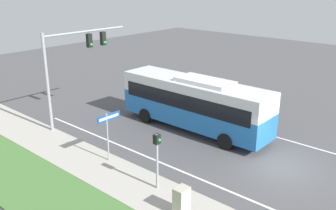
# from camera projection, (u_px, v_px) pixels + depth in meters

# --- Properties ---
(ground_plane) EXTENTS (80.00, 80.00, 0.00)m
(ground_plane) POSITION_uv_depth(u_px,v_px,m) (278.00, 168.00, 19.42)
(ground_plane) COLOR #4C4C4F
(lane_divider_near) EXTENTS (0.14, 30.00, 0.01)m
(lane_divider_near) POSITION_uv_depth(u_px,v_px,m) (242.00, 196.00, 16.86)
(lane_divider_near) COLOR silver
(lane_divider_near) RESTS_ON ground_plane
(lane_divider_far) EXTENTS (0.14, 30.00, 0.01)m
(lane_divider_far) POSITION_uv_depth(u_px,v_px,m) (305.00, 145.00, 21.98)
(lane_divider_far) COLOR silver
(lane_divider_far) RESTS_ON ground_plane
(bus) EXTENTS (2.65, 10.29, 3.49)m
(bus) POSITION_uv_depth(u_px,v_px,m) (194.00, 101.00, 23.69)
(bus) COLOR #236BB7
(bus) RESTS_ON ground_plane
(signal_gantry) EXTENTS (6.39, 0.41, 6.29)m
(signal_gantry) POSITION_uv_depth(u_px,v_px,m) (72.00, 57.00, 23.85)
(signal_gantry) COLOR #939399
(signal_gantry) RESTS_ON ground_plane
(pedestrian_signal) EXTENTS (0.28, 0.34, 2.80)m
(pedestrian_signal) POSITION_uv_depth(u_px,v_px,m) (157.00, 153.00, 16.76)
(pedestrian_signal) COLOR #939399
(pedestrian_signal) RESTS_ON ground_plane
(street_sign) EXTENTS (1.49, 0.08, 2.76)m
(street_sign) POSITION_uv_depth(u_px,v_px,m) (108.00, 128.00, 19.42)
(street_sign) COLOR #939399
(street_sign) RESTS_ON ground_plane
(utility_cabinet) EXTENTS (0.63, 0.48, 1.20)m
(utility_cabinet) POSITION_uv_depth(u_px,v_px,m) (182.00, 201.00, 15.28)
(utility_cabinet) COLOR #B7B29E
(utility_cabinet) RESTS_ON sidewalk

